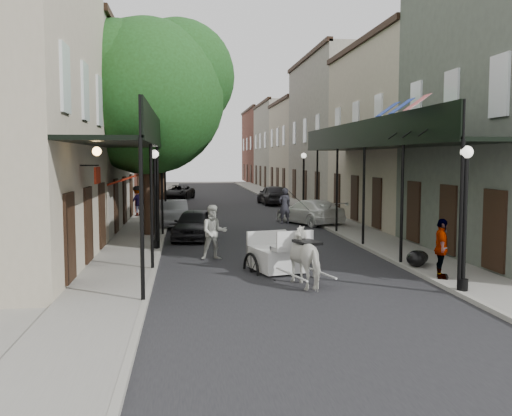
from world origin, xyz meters
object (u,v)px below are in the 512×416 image
object	(u,v)px
car_right_near	(310,212)
lamppost_right_far	(304,183)
car_left_mid	(173,213)
carriage	(272,237)
lamppost_right_near	(465,216)
pedestrian_sidewalk_right	(442,249)
tree_near	(156,91)
car_left_far	(178,192)
pedestrian_sidewalk_left	(137,201)
tree_far	(166,124)
car_right_far	(273,195)
lamppost_left	(155,197)
horse	(309,257)
car_left_near	(194,224)
pedestrian_walking	(214,232)

from	to	relation	value
car_right_near	lamppost_right_far	bearing A→B (deg)	-120.10
car_left_mid	car_right_near	size ratio (longest dim) A/B	0.89
carriage	car_left_mid	size ratio (longest dim) A/B	0.65
lamppost_right_near	pedestrian_sidewalk_right	distance (m)	1.83
tree_near	car_left_far	distance (m)	23.86
tree_near	lamppost_right_near	distance (m)	15.39
car_left_far	car_right_near	xyz separation A→B (m)	(7.20, -19.30, 0.04)
pedestrian_sidewalk_left	car_left_mid	size ratio (longest dim) A/B	0.44
pedestrian_sidewalk_right	car_left_mid	size ratio (longest dim) A/B	0.42
tree_far	car_left_mid	bearing A→B (deg)	-86.37
tree_near	tree_far	size ratio (longest dim) A/B	1.12
car_right_near	car_right_far	size ratio (longest dim) A/B	1.03
lamppost_right_far	car_left_mid	size ratio (longest dim) A/B	0.91
lamppost_right_near	car_left_far	distance (m)	36.16
tree_far	car_right_far	bearing A→B (deg)	18.98
pedestrian_sidewalk_left	pedestrian_sidewalk_right	distance (m)	21.51
tree_near	car_right_far	size ratio (longest dim) A/B	2.15
lamppost_left	pedestrian_sidewalk_left	distance (m)	12.68
car_left_mid	tree_far	bearing A→B (deg)	89.85
tree_near	pedestrian_sidewalk_right	world-z (taller)	tree_near
lamppost_right_far	pedestrian_sidewalk_left	world-z (taller)	lamppost_right_far
horse	pedestrian_sidewalk_left	xyz separation A→B (m)	(-6.19, 19.01, 0.21)
horse	car_right_near	size ratio (longest dim) A/B	0.41
car_left_near	lamppost_right_far	bearing A→B (deg)	63.33
tree_far	horse	xyz separation A→B (m)	(4.63, -24.66, -5.04)
lamppost_right_near	car_left_near	bearing A→B (deg)	121.35
car_left_near	pedestrian_walking	bearing A→B (deg)	-73.23
lamppost_right_near	pedestrian_sidewalk_left	bearing A→B (deg)	115.75
tree_near	lamppost_left	size ratio (longest dim) A/B	2.60
pedestrian_sidewalk_left	pedestrian_walking	bearing A→B (deg)	61.22
lamppost_right_far	lamppost_right_near	bearing A→B (deg)	-90.00
car_right_far	car_left_far	bearing A→B (deg)	-45.65
lamppost_left	horse	xyz separation A→B (m)	(4.49, -6.49, -1.25)
lamppost_right_near	carriage	world-z (taller)	lamppost_right_near
pedestrian_sidewalk_right	car_right_near	size ratio (longest dim) A/B	0.37
lamppost_right_near	horse	xyz separation A→B (m)	(-3.71, 1.51, -1.25)
lamppost_right_near	lamppost_right_far	xyz separation A→B (m)	(0.00, 20.00, 0.00)
car_right_far	lamppost_right_far	bearing A→B (deg)	89.32
horse	car_left_far	world-z (taller)	horse
car_right_far	lamppost_right_near	bearing A→B (deg)	87.09
lamppost_right_near	horse	size ratio (longest dim) A/B	1.97
pedestrian_sidewalk_left	car_right_far	xyz separation A→B (m)	(9.40, 8.35, -0.25)
car_right_far	pedestrian_sidewalk_left	bearing A→B (deg)	37.72
car_left_near	carriage	bearing A→B (deg)	-61.73
car_left_far	car_right_near	bearing A→B (deg)	-55.09
carriage	car_right_near	distance (m)	12.70
horse	carriage	xyz separation A→B (m)	(-0.65, 2.39, 0.24)
car_left_far	car_right_near	size ratio (longest dim) A/B	0.97
horse	pedestrian_sidewalk_right	bearing A→B (deg)	164.30
horse	car_left_mid	size ratio (longest dim) A/B	0.46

